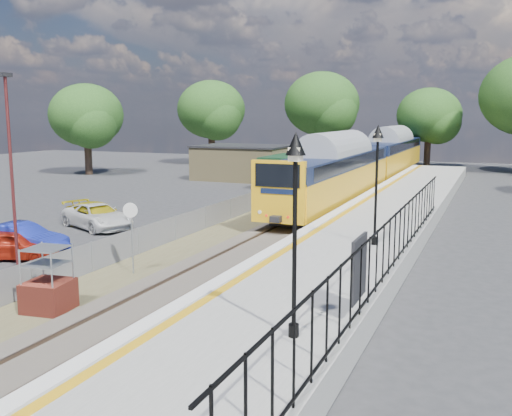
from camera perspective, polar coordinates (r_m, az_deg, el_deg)
The scene contains 18 objects.
ground at distance 19.18m, azimuth -8.02°, elevation -8.57°, with size 120.00×120.00×0.00m, color #2D2D30.
track_bed at distance 27.77m, azimuth 1.46°, elevation -2.69°, with size 5.90×80.00×0.29m.
platform at distance 24.78m, azimuth 10.13°, elevation -3.45°, with size 5.00×70.00×0.90m, color gray.
platform_edge at distance 25.21m, azimuth 5.59°, elevation -2.07°, with size 0.90×70.00×0.01m.
victorian_lamp_south at distance 12.37m, azimuth 3.94°, elevation 2.05°, with size 0.44×0.44×4.60m.
victorian_lamp_north at distance 22.06m, azimuth 12.03°, elevation 5.04°, with size 0.44×0.44×4.60m.
palisade_fence at distance 18.52m, azimuth 13.31°, elevation -3.49°, with size 0.12×26.00×2.00m.
wire_fence at distance 31.26m, azimuth -3.32°, elevation -0.40°, with size 0.06×52.00×1.20m.
outbuilding at distance 51.25m, azimuth -0.53°, elevation 4.44°, with size 10.80×10.10×3.12m.
tree_line at distance 58.17m, azimuth 15.25°, elevation 9.71°, with size 56.80×43.80×11.88m.
train at distance 46.54m, azimuth 11.23°, elevation 4.78°, with size 2.82×40.83×3.51m.
brick_plinth at distance 18.19m, azimuth -20.09°, elevation -6.87°, with size 1.40×1.40×2.02m.
speed_sign at distance 21.30m, azimuth -12.37°, elevation -1.81°, with size 0.53×0.20×2.71m.
carpark_lamp at distance 23.17m, azimuth -23.32°, elevation 4.40°, with size 0.25×0.50×7.37m.
car_red at distance 25.36m, azimuth -22.98°, elevation -3.38°, with size 1.46×3.62×1.23m, color #A6200F.
car_blue at distance 26.04m, azimuth -22.50°, elevation -2.89°, with size 1.44×4.12×1.36m, color #1A279C.
car_yellow at distance 31.10m, azimuth -15.59°, elevation -0.70°, with size 1.80×4.43×1.29m, color gold.
car_white at distance 30.79m, azimuth -15.55°, elevation -0.80°, with size 2.13×4.61×1.28m, color silver.
Camera 1 is at (9.51, -15.60, 5.85)m, focal length 40.00 mm.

